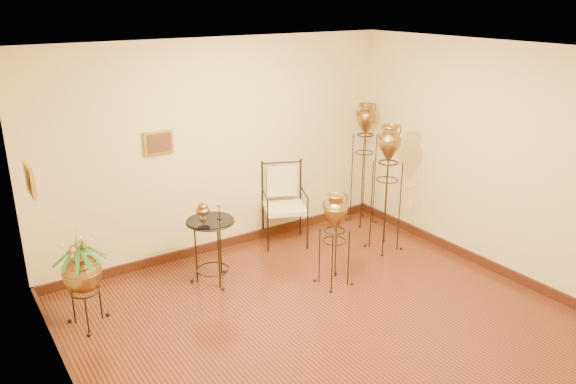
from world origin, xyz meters
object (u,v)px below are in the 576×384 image
amphora_tall (364,163)px  armchair (285,205)px  side_table (212,250)px  amphora_mid (387,188)px  planter_urn (82,271)px

amphora_tall → armchair: (-1.39, 0.00, -0.38)m
armchair → side_table: size_ratio=1.09×
armchair → side_table: 1.43m
armchair → amphora_mid: bearing=-17.9°
amphora_tall → planter_urn: (-4.25, -0.60, -0.30)m
amphora_tall → side_table: bearing=-170.2°
planter_urn → side_table: planter_urn is taller
amphora_mid → planter_urn: (-3.88, 0.30, -0.24)m
planter_urn → side_table: bearing=4.9°
amphora_tall → armchair: amphora_tall is taller
amphora_tall → armchair: 1.45m
amphora_tall → amphora_mid: size_ratio=1.06×
amphora_mid → side_table: size_ratio=1.71×
amphora_mid → armchair: bearing=138.8°
side_table → amphora_mid: bearing=-10.2°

